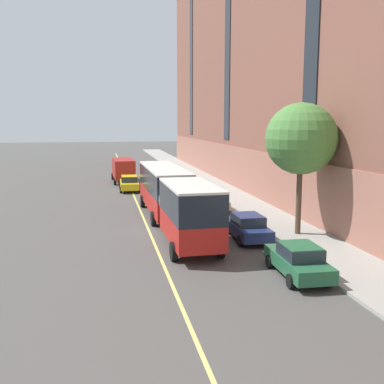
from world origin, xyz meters
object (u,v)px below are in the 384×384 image
(box_truck, at_px, (123,169))
(street_tree_mid_block, at_px, (301,139))
(parked_car_silver_3, at_px, (177,176))
(parked_car_champagne_0, at_px, (212,201))
(parked_car_navy_2, at_px, (247,227))
(fire_hydrant, at_px, (190,176))
(city_bus, at_px, (172,195))
(taxi_cab, at_px, (129,183))
(parked_car_green_1, at_px, (298,260))

(box_truck, distance_m, street_tree_mid_block, 28.71)
(box_truck, bearing_deg, parked_car_silver_3, -7.73)
(parked_car_champagne_0, height_order, parked_car_silver_3, same)
(parked_car_navy_2, height_order, fire_hydrant, parked_car_navy_2)
(city_bus, xyz_separation_m, box_truck, (-2.27, 22.62, -0.51))
(box_truck, bearing_deg, street_tree_mid_block, -70.34)
(city_bus, height_order, fire_hydrant, city_bus)
(parked_car_silver_3, relative_size, street_tree_mid_block, 0.53)
(city_bus, height_order, parked_car_navy_2, city_bus)
(taxi_cab, bearing_deg, parked_car_silver_3, 41.87)
(taxi_cab, height_order, fire_hydrant, taxi_cab)
(parked_car_champagne_0, bearing_deg, street_tree_mid_block, -69.77)
(parked_car_champagne_0, relative_size, parked_car_silver_3, 1.06)
(parked_car_green_1, height_order, parked_car_navy_2, same)
(city_bus, distance_m, box_truck, 22.74)
(city_bus, height_order, parked_car_champagne_0, city_bus)
(city_bus, xyz_separation_m, fire_hydrant, (5.70, 23.36, -1.64))
(parked_car_silver_3, bearing_deg, box_truck, 172.27)
(parked_car_silver_3, xyz_separation_m, taxi_cab, (-5.87, -5.26, 0.00))
(parked_car_silver_3, height_order, street_tree_mid_block, street_tree_mid_block)
(fire_hydrant, bearing_deg, street_tree_mid_block, -86.73)
(parked_car_navy_2, bearing_deg, parked_car_silver_3, 89.91)
(city_bus, bearing_deg, parked_car_green_1, -69.58)
(parked_car_navy_2, height_order, box_truck, box_truck)
(parked_car_navy_2, relative_size, street_tree_mid_block, 0.59)
(taxi_cab, distance_m, fire_hydrant, 10.25)
(parked_car_navy_2, bearing_deg, parked_car_champagne_0, 89.57)
(city_bus, xyz_separation_m, street_tree_mid_block, (7.27, -4.10, 3.87))
(city_bus, height_order, street_tree_mid_block, street_tree_mid_block)
(parked_car_silver_3, xyz_separation_m, fire_hydrant, (1.76, 1.58, -0.29))
(parked_car_champagne_0, distance_m, box_truck, 18.83)
(city_bus, distance_m, parked_car_green_1, 11.91)
(parked_car_navy_2, xyz_separation_m, street_tree_mid_block, (3.38, 0.19, 5.22))
(parked_car_navy_2, relative_size, fire_hydrant, 6.63)
(box_truck, bearing_deg, city_bus, -84.26)
(city_bus, xyz_separation_m, parked_car_silver_3, (3.94, 21.78, -1.35))
(parked_car_green_1, relative_size, street_tree_mid_block, 0.57)
(parked_car_champagne_0, bearing_deg, city_bus, -129.12)
(parked_car_navy_2, xyz_separation_m, fire_hydrant, (1.80, 27.65, -0.29))
(city_bus, height_order, parked_car_silver_3, city_bus)
(city_bus, xyz_separation_m, parked_car_champagne_0, (3.96, 4.87, -1.35))
(box_truck, bearing_deg, fire_hydrant, 5.25)
(parked_car_navy_2, distance_m, parked_car_silver_3, 26.07)
(box_truck, relative_size, street_tree_mid_block, 0.94)
(parked_car_silver_3, bearing_deg, parked_car_green_1, -89.67)
(parked_car_green_1, distance_m, parked_car_navy_2, 6.80)
(parked_car_champagne_0, height_order, street_tree_mid_block, street_tree_mid_block)
(parked_car_silver_3, xyz_separation_m, box_truck, (-6.21, 0.84, 0.85))
(parked_car_silver_3, height_order, box_truck, box_truck)
(box_truck, bearing_deg, parked_car_champagne_0, -70.64)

